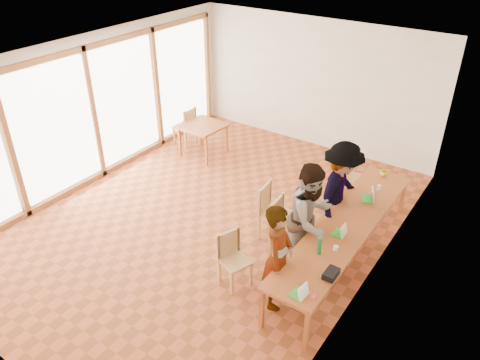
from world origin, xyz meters
name	(u,v)px	position (x,y,z in m)	size (l,w,h in m)	color
ground	(211,219)	(0.00, 0.00, 0.00)	(8.00, 8.00, 0.00)	#AE4F2A
wall_back	(314,84)	(0.00, 4.00, 1.50)	(6.00, 0.10, 3.00)	white
wall_right	(377,203)	(3.00, 0.00, 1.50)	(0.10, 8.00, 3.00)	white
window_wall	(92,110)	(-2.96, 0.00, 1.50)	(0.10, 8.00, 3.00)	white
ceiling	(205,60)	(0.00, 0.00, 3.02)	(6.00, 8.00, 0.04)	white
communal_table	(346,226)	(2.50, 0.30, 0.70)	(0.80, 4.00, 0.75)	#A55724
side_table	(203,128)	(-1.76, 2.01, 0.67)	(0.90, 0.90, 0.75)	#A55724
chair_near	(232,252)	(1.26, -1.09, 0.54)	(0.53, 0.53, 0.47)	#DAB06D
chair_mid	(282,222)	(1.55, -0.08, 0.63)	(0.51, 0.51, 0.55)	#DAB06D
chair_far	(270,206)	(1.13, 0.23, 0.61)	(0.51, 0.51, 0.53)	#DAB06D
chair_empty	(350,171)	(1.72, 2.32, 0.50)	(0.42, 0.42, 0.44)	#DAB06D
chair_spare	(187,123)	(-2.40, 2.22, 0.57)	(0.44, 0.44, 0.50)	#DAB06D
person_near	(278,257)	(2.07, -1.10, 0.84)	(0.61, 0.40, 1.68)	gray
person_mid	(311,219)	(2.10, -0.16, 0.94)	(0.92, 0.72, 1.89)	gray
person_far	(340,192)	(2.13, 0.85, 0.92)	(1.18, 0.68, 1.83)	gray
laptop_near	(301,293)	(2.65, -1.50, 0.80)	(0.21, 0.24, 0.19)	green
laptop_mid	(341,232)	(2.54, -0.01, 0.80)	(0.19, 0.22, 0.18)	green
laptop_far	(370,196)	(2.54, 1.19, 0.81)	(0.29, 0.31, 0.21)	green
yellow_mug	(384,173)	(2.45, 2.10, 0.80)	(0.14, 0.14, 0.11)	gold
green_bottle	(319,246)	(2.46, -0.61, 0.89)	(0.07, 0.07, 0.28)	#1B6B33
clear_glass	(379,188)	(2.56, 1.58, 0.80)	(0.07, 0.07, 0.09)	silver
condiment_cup	(336,248)	(2.63, -0.38, 0.78)	(0.08, 0.08, 0.06)	white
pink_phone	(313,297)	(2.80, -1.43, 0.76)	(0.05, 0.10, 0.01)	#F3435C
black_pouch	(331,274)	(2.82, -0.94, 0.80)	(0.16, 0.26, 0.09)	black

